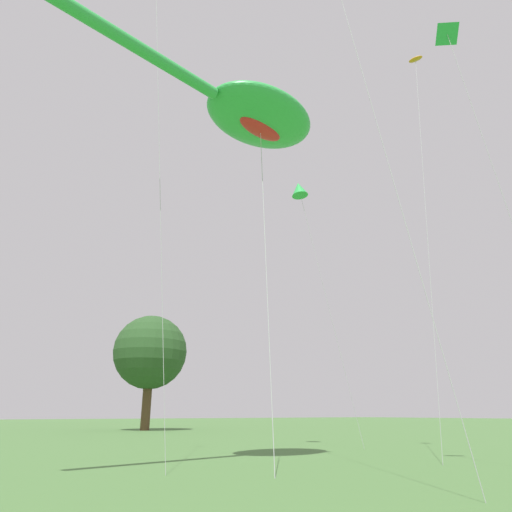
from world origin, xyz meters
name	(u,v)px	position (x,y,z in m)	size (l,w,h in m)	color
big_show_kite	(254,115)	(2.73, 13.38, 13.18)	(12.39, 4.50, 13.82)	green
small_kite_stunt_black	(416,71)	(11.66, 11.65, 18.43)	(3.61, 1.41, 19.43)	orange
small_kite_delta_white	(455,56)	(7.38, 7.26, 13.80)	(1.56, 1.79, 15.15)	green
small_kite_triangle_green	(299,190)	(9.22, 18.53, 13.83)	(3.01, 2.08, 14.34)	green
tree_pine_center	(150,352)	(11.71, 47.12, 7.73)	(7.63, 7.63, 11.59)	#513823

